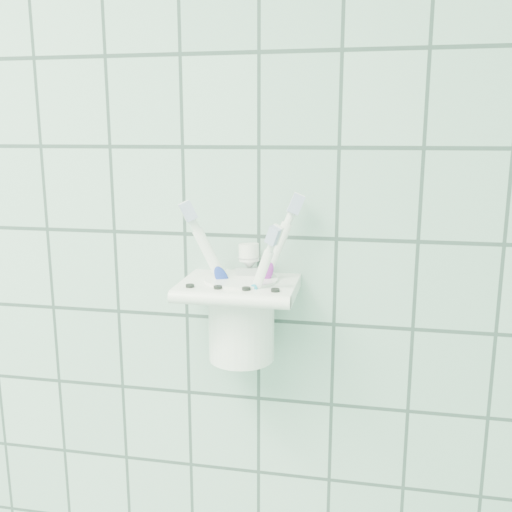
{
  "coord_description": "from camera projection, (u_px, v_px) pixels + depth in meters",
  "views": [
    {
      "loc": [
        0.8,
        0.52,
        1.48
      ],
      "look_at": [
        0.69,
        1.1,
        1.36
      ],
      "focal_mm": 40.0,
      "sensor_mm": 36.0,
      "label": 1
    }
  ],
  "objects": [
    {
      "name": "holder_bracket",
      "position": [
        239.0,
        289.0,
        0.67
      ],
      "size": [
        0.14,
        0.11,
        0.04
      ],
      "color": "white",
      "rests_on": "wall_back"
    },
    {
      "name": "cup",
      "position": [
        241.0,
        315.0,
        0.69
      ],
      "size": [
        0.09,
        0.09,
        0.1
      ],
      "color": "white",
      "rests_on": "holder_bracket"
    },
    {
      "name": "toothbrush_pink",
      "position": [
        258.0,
        271.0,
        0.67
      ],
      "size": [
        0.09,
        0.03,
        0.2
      ],
      "rotation": [
        -0.15,
        -0.42,
        0.51
      ],
      "color": "white",
      "rests_on": "cup"
    },
    {
      "name": "toothbrush_blue",
      "position": [
        231.0,
        269.0,
        0.67
      ],
      "size": [
        0.08,
        0.04,
        0.2
      ],
      "rotation": [
        -0.07,
        0.4,
        0.17
      ],
      "color": "white",
      "rests_on": "cup"
    },
    {
      "name": "toothbrush_orange",
      "position": [
        231.0,
        282.0,
        0.67
      ],
      "size": [
        0.06,
        0.04,
        0.18
      ],
      "rotation": [
        0.08,
        0.4,
        -0.33
      ],
      "color": "white",
      "rests_on": "cup"
    },
    {
      "name": "toothpaste_tube",
      "position": [
        252.0,
        290.0,
        0.69
      ],
      "size": [
        0.04,
        0.03,
        0.13
      ],
      "rotation": [
        -0.07,
        -0.04,
        0.14
      ],
      "color": "silver",
      "rests_on": "cup"
    }
  ]
}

